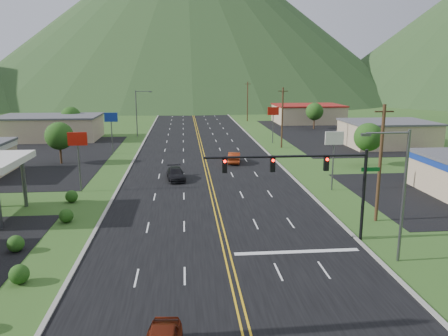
{
  "coord_description": "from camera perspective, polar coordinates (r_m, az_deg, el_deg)",
  "views": [
    {
      "loc": [
        -2.87,
        -16.45,
        12.65
      ],
      "look_at": [
        0.51,
        19.94,
        4.5
      ],
      "focal_mm": 35.0,
      "sensor_mm": 36.0,
      "label": 1
    }
  ],
  "objects": [
    {
      "name": "building_east_mid",
      "position": [
        80.2,
        20.59,
        4.25
      ],
      "size": [
        14.4,
        11.4,
        4.3
      ],
      "color": "tan",
      "rests_on": "ground"
    },
    {
      "name": "building_west_far",
      "position": [
        88.72,
        -21.8,
        4.95
      ],
      "size": [
        18.4,
        11.4,
        4.5
      ],
      "color": "tan",
      "rests_on": "ground"
    },
    {
      "name": "car_dark_mid",
      "position": [
        51.92,
        -6.32,
        -0.81
      ],
      "size": [
        2.51,
        5.02,
        1.4
      ],
      "primitive_type": "imported",
      "rotation": [
        0.0,
        0.0,
        0.12
      ],
      "color": "black",
      "rests_on": "ground"
    },
    {
      "name": "utility_pole_c",
      "position": [
        112.9,
        3.08,
        8.73
      ],
      "size": [
        1.6,
        0.28,
        10.0
      ],
      "color": "#382314",
      "rests_on": "ground"
    },
    {
      "name": "traffic_signal",
      "position": [
        32.68,
        11.47,
        -0.63
      ],
      "size": [
        13.1,
        0.43,
        7.0
      ],
      "color": "black",
      "rests_on": "ground"
    },
    {
      "name": "building_east_far",
      "position": [
        111.33,
        10.9,
        6.99
      ],
      "size": [
        16.4,
        12.4,
        4.5
      ],
      "color": "tan",
      "rests_on": "ground"
    },
    {
      "name": "car_red_far",
      "position": [
        61.15,
        1.35,
        1.36
      ],
      "size": [
        2.29,
        4.82,
        1.53
      ],
      "primitive_type": "imported",
      "rotation": [
        0.0,
        0.0,
        2.99
      ],
      "color": "#9B3010",
      "rests_on": "ground"
    },
    {
      "name": "utility_pole_a",
      "position": [
        38.88,
        19.72,
        0.66
      ],
      "size": [
        1.6,
        0.28,
        10.0
      ],
      "color": "#382314",
      "rests_on": "ground"
    },
    {
      "name": "pole_sign_west_a",
      "position": [
        48.37,
        -18.56,
        2.87
      ],
      "size": [
        2.0,
        0.18,
        6.4
      ],
      "color": "#59595E",
      "rests_on": "ground"
    },
    {
      "name": "pole_sign_east_b",
      "position": [
        78.45,
        6.44,
        6.93
      ],
      "size": [
        2.0,
        0.18,
        6.4
      ],
      "color": "#59595E",
      "rests_on": "ground"
    },
    {
      "name": "pole_sign_east_a",
      "position": [
        47.81,
        14.18,
        3.04
      ],
      "size": [
        2.0,
        0.18,
        6.4
      ],
      "color": "#59595E",
      "rests_on": "ground"
    },
    {
      "name": "tree_west_b",
      "position": [
        91.6,
        -19.38,
        6.37
      ],
      "size": [
        3.84,
        3.84,
        5.82
      ],
      "color": "#382314",
      "rests_on": "ground"
    },
    {
      "name": "tree_east_a",
      "position": [
        62.31,
        18.33,
        3.85
      ],
      "size": [
        3.84,
        3.84,
        5.82
      ],
      "color": "#382314",
      "rests_on": "ground"
    },
    {
      "name": "streetlight_west",
      "position": [
        87.22,
        -11.17,
        7.42
      ],
      "size": [
        3.28,
        0.25,
        9.0
      ],
      "color": "#59595E",
      "rests_on": "ground"
    },
    {
      "name": "mountain_n",
      "position": [
        238.35,
        -4.85,
        19.72
      ],
      "size": [
        220.0,
        220.0,
        85.0
      ],
      "primitive_type": "cone",
      "color": "#223C1B",
      "rests_on": "ground"
    },
    {
      "name": "tree_east_b",
      "position": [
        99.16,
        11.74,
        7.24
      ],
      "size": [
        3.84,
        3.84,
        5.82
      ],
      "color": "#382314",
      "rests_on": "ground"
    },
    {
      "name": "pole_sign_west_b",
      "position": [
        69.77,
        -14.53,
        5.92
      ],
      "size": [
        2.0,
        0.18,
        6.4
      ],
      "color": "#59595E",
      "rests_on": "ground"
    },
    {
      "name": "tree_west_a",
      "position": [
        64.4,
        -20.72,
        3.94
      ],
      "size": [
        3.84,
        3.84,
        5.82
      ],
      "color": "#382314",
      "rests_on": "ground"
    },
    {
      "name": "streetlight_east",
      "position": [
        30.87,
        21.98,
        -2.37
      ],
      "size": [
        3.28,
        0.25,
        9.0
      ],
      "color": "#59595E",
      "rests_on": "ground"
    },
    {
      "name": "utility_pole_d",
      "position": [
        152.52,
        0.88,
        9.74
      ],
      "size": [
        1.6,
        0.28,
        10.0
      ],
      "color": "#382314",
      "rests_on": "ground"
    },
    {
      "name": "utility_pole_b",
      "position": [
        73.69,
        7.61,
        6.6
      ],
      "size": [
        1.6,
        0.28,
        10.0
      ],
      "color": "#382314",
      "rests_on": "ground"
    }
  ]
}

